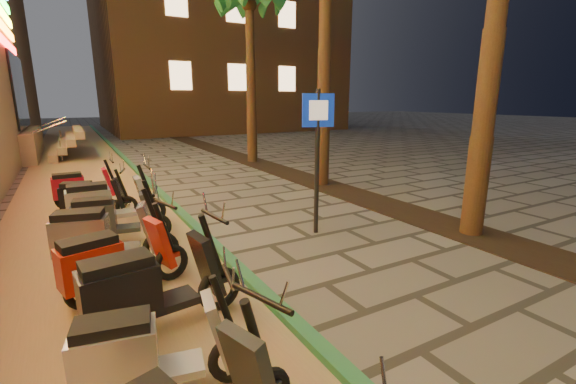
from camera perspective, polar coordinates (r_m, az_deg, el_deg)
ground at (r=4.44m, az=18.97°, el=-21.31°), size 120.00×120.00×0.00m
parking_strip at (r=12.57m, az=-27.78°, el=0.58°), size 3.40×60.00×0.01m
green_curb at (r=12.71m, az=-20.17°, el=1.66°), size 0.18×60.00×0.10m
planting_strip at (r=10.07m, az=11.48°, el=-0.96°), size 1.20×40.00×0.02m
palm_d at (r=16.08m, az=-5.77°, el=25.91°), size 2.97×3.02×7.16m
pedestrian_sign at (r=7.06m, az=4.39°, el=7.37°), size 0.57×0.20×2.67m
scooter_5 at (r=3.61m, az=-20.22°, el=-21.51°), size 1.52×0.67×1.07m
scooter_6 at (r=4.44m, az=-20.18°, el=-13.34°), size 1.77×0.70×1.24m
scooter_7 at (r=5.36m, az=-24.60°, el=-9.46°), size 1.65×0.82×1.16m
scooter_8 at (r=6.31m, az=-25.96°, el=-5.95°), size 1.73×0.86×1.22m
scooter_9 at (r=7.31m, az=-24.85°, el=-3.61°), size 1.60×0.66×1.12m
scooter_10 at (r=8.12m, az=-25.49°, el=-1.63°), size 1.77×0.62×1.26m
scooter_11 at (r=9.13m, az=-27.30°, el=-0.80°), size 1.50×0.76×1.06m
scooter_12 at (r=10.19m, az=-28.41°, el=0.54°), size 1.56×0.55×1.10m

